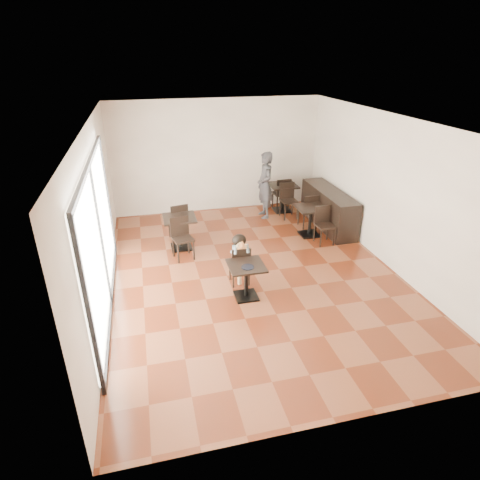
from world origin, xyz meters
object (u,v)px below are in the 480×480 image
object	(u,v)px
child_table	(246,281)
cafe_table_mid	(310,221)
chair_mid_a	(308,210)
chair_mid_b	(325,226)
cafe_table_back	(283,198)
child	(239,259)
chair_back_b	(289,201)
chair_left_a	(178,221)
cafe_table_left	(180,233)
child_chair	(239,264)
chair_left_b	(183,239)
chair_back_a	(281,194)
adult_patron	(265,185)

from	to	relation	value
child_table	cafe_table_mid	size ratio (longest dim) A/B	0.92
chair_mid_a	chair_mid_b	xyz separation A→B (m)	(0.00, -1.10, 0.00)
cafe_table_back	cafe_table_mid	bearing A→B (deg)	-86.46
child	chair_back_b	distance (m)	3.84
chair_left_a	chair_back_b	distance (m)	3.28
child	cafe_table_back	distance (m)	4.30
cafe_table_mid	cafe_table_left	xyz separation A→B (m)	(-3.32, 0.04, 0.01)
child_chair	cafe_table_mid	xyz separation A→B (m)	(2.33, 1.87, -0.04)
cafe_table_mid	chair_left_a	xyz separation A→B (m)	(-3.32, 0.59, 0.10)
cafe_table_left	chair_left_b	bearing A→B (deg)	-90.00
child_chair	chair_left_a	xyz separation A→B (m)	(-0.99, 2.46, 0.05)
cafe_table_back	chair_mid_a	bearing A→B (deg)	-78.00
child_chair	cafe_table_back	xyz separation A→B (m)	(2.21, 3.69, -0.02)
chair_mid_b	chair_left_b	size ratio (longest dim) A/B	0.97
child	cafe_table_back	bearing A→B (deg)	59.03
chair_back_a	cafe_table_mid	bearing A→B (deg)	90.83
adult_patron	cafe_table_mid	size ratio (longest dim) A/B	2.42
cafe_table_back	chair_mid_b	size ratio (longest dim) A/B	0.88
cafe_table_mid	cafe_table_left	size ratio (longest dim) A/B	0.97
chair_back_b	child_table	bearing A→B (deg)	-123.42
cafe_table_left	chair_back_b	distance (m)	3.43
cafe_table_mid	chair_left_a	size ratio (longest dim) A/B	0.80
cafe_table_left	chair_mid_b	size ratio (longest dim) A/B	0.86
child_table	chair_left_a	bearing A→B (deg)	108.27
chair_mid_a	cafe_table_back	bearing A→B (deg)	-79.94
chair_left_b	chair_mid_b	bearing A→B (deg)	-12.98
chair_left_a	chair_left_b	bearing A→B (deg)	77.67
chair_mid_a	child	bearing A→B (deg)	42.31
cafe_table_left	chair_left_a	bearing A→B (deg)	90.00
child_chair	cafe_table_left	xyz separation A→B (m)	(-0.99, 1.91, -0.03)
chair_left_a	chair_mid_a	bearing A→B (deg)	167.02
child	cafe_table_back	size ratio (longest dim) A/B	1.32
cafe_table_mid	chair_left_b	world-z (taller)	chair_left_b
cafe_table_left	chair_mid_a	world-z (taller)	chair_mid_a
chair_back_b	child_chair	bearing A→B (deg)	-127.65
child_chair	cafe_table_left	distance (m)	2.15
child_table	chair_left_a	xyz separation A→B (m)	(-0.99, 3.01, 0.13)
chair_mid_b	child	bearing A→B (deg)	-153.97
child	chair_mid_b	xyz separation A→B (m)	(2.48, 1.32, -0.07)
child_table	chair_left_b	xyz separation A→B (m)	(-0.99, 1.91, 0.13)
child	cafe_table_mid	distance (m)	2.99
cafe_table_mid	chair_left_a	world-z (taller)	chair_left_a
child_chair	chair_mid_b	xyz separation A→B (m)	(2.48, 1.32, 0.04)
cafe_table_left	chair_left_a	world-z (taller)	chair_left_a
child_chair	chair_mid_b	distance (m)	2.81
chair_mid_b	chair_back_b	size ratio (longest dim) A/B	0.95
cafe_table_mid	cafe_table_back	xyz separation A→B (m)	(-0.11, 1.82, 0.02)
chair_mid_b	chair_back_a	world-z (taller)	chair_back_a
chair_back_b	cafe_table_left	bearing A→B (deg)	-161.48
child_table	cafe_table_mid	bearing A→B (deg)	46.13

